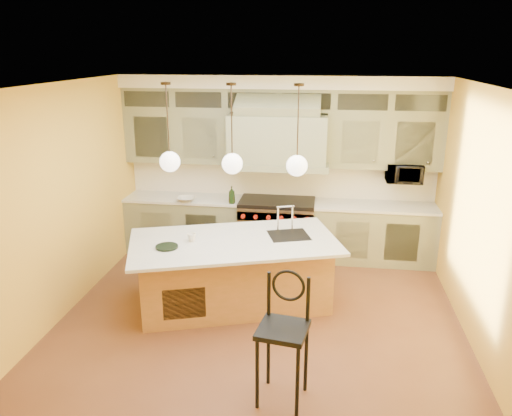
% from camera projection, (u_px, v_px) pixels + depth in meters
% --- Properties ---
extents(floor, '(5.00, 5.00, 0.00)m').
position_uv_depth(floor, '(259.00, 322.00, 6.28)').
color(floor, brown).
rests_on(floor, ground).
extents(ceiling, '(5.00, 5.00, 0.00)m').
position_uv_depth(ceiling, '(260.00, 85.00, 5.39)').
color(ceiling, white).
rests_on(ceiling, wall_back).
extents(wall_back, '(5.00, 0.00, 5.00)m').
position_uv_depth(wall_back, '(280.00, 165.00, 8.19)').
color(wall_back, gold).
rests_on(wall_back, ground).
extents(wall_front, '(5.00, 0.00, 5.00)m').
position_uv_depth(wall_front, '(211.00, 323.00, 3.48)').
color(wall_front, gold).
rests_on(wall_front, ground).
extents(wall_left, '(0.00, 5.00, 5.00)m').
position_uv_depth(wall_left, '(59.00, 203.00, 6.17)').
color(wall_left, gold).
rests_on(wall_left, ground).
extents(wall_right, '(0.00, 5.00, 5.00)m').
position_uv_depth(wall_right, '(484.00, 222.00, 5.50)').
color(wall_right, gold).
rests_on(wall_right, ground).
extents(back_cabinetry, '(5.00, 0.77, 2.90)m').
position_uv_depth(back_cabinetry, '(278.00, 170.00, 7.95)').
color(back_cabinetry, gray).
rests_on(back_cabinetry, floor).
extents(range, '(1.20, 0.74, 0.96)m').
position_uv_depth(range, '(277.00, 228.00, 8.15)').
color(range, silver).
rests_on(range, floor).
extents(kitchen_island, '(2.95, 2.16, 1.35)m').
position_uv_depth(kitchen_island, '(234.00, 271.00, 6.61)').
color(kitchen_island, olive).
rests_on(kitchen_island, floor).
extents(counter_stool, '(0.52, 0.52, 1.30)m').
position_uv_depth(counter_stool, '(284.00, 330.00, 4.70)').
color(counter_stool, black).
rests_on(counter_stool, floor).
extents(microwave, '(0.54, 0.37, 0.30)m').
position_uv_depth(microwave, '(404.00, 173.00, 7.69)').
color(microwave, black).
rests_on(microwave, back_cabinetry).
extents(oil_bottle_a, '(0.11, 0.12, 0.28)m').
position_uv_depth(oil_bottle_a, '(232.00, 195.00, 7.86)').
color(oil_bottle_a, black).
rests_on(oil_bottle_a, back_cabinetry).
extents(oil_bottle_b, '(0.09, 0.09, 0.18)m').
position_uv_depth(oil_bottle_b, '(232.00, 198.00, 7.87)').
color(oil_bottle_b, black).
rests_on(oil_bottle_b, back_cabinetry).
extents(fruit_bowl, '(0.32, 0.32, 0.07)m').
position_uv_depth(fruit_bowl, '(186.00, 199.00, 7.99)').
color(fruit_bowl, silver).
rests_on(fruit_bowl, back_cabinetry).
extents(cup, '(0.12, 0.12, 0.11)m').
position_uv_depth(cup, '(192.00, 237.00, 6.38)').
color(cup, white).
rests_on(cup, kitchen_island).
extents(pendant_left, '(0.26, 0.26, 1.11)m').
position_uv_depth(pendant_left, '(170.00, 159.00, 6.27)').
color(pendant_left, '#2D2319').
rests_on(pendant_left, ceiling).
extents(pendant_center, '(0.26, 0.26, 1.11)m').
position_uv_depth(pendant_center, '(232.00, 161.00, 6.16)').
color(pendant_center, '#2D2319').
rests_on(pendant_center, ceiling).
extents(pendant_right, '(0.26, 0.26, 1.11)m').
position_uv_depth(pendant_right, '(297.00, 163.00, 6.05)').
color(pendant_right, '#2D2319').
rests_on(pendant_right, ceiling).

